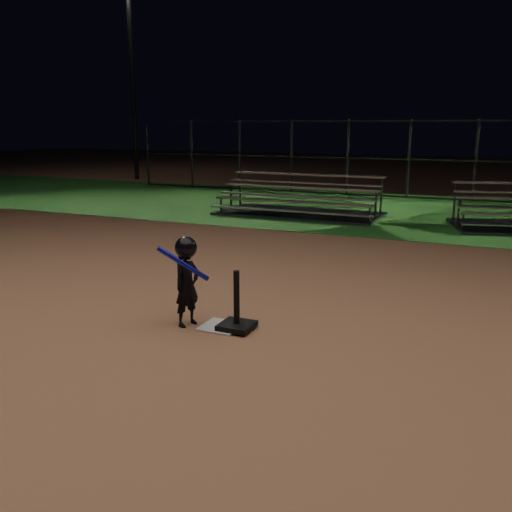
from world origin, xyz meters
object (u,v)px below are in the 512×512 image
at_px(home_plate, 221,327).
at_px(batting_tee, 237,318).
at_px(light_pole_left, 131,61).
at_px(child_batter, 187,279).
at_px(bleacher_left, 299,207).

distance_m(home_plate, batting_tee, 0.24).
bearing_deg(home_plate, light_pole_left, 128.77).
height_order(home_plate, child_batter, child_batter).
bearing_deg(home_plate, bleacher_left, 103.75).
bearing_deg(home_plate, child_batter, -168.32).
bearing_deg(bleacher_left, batting_tee, -74.05).
xyz_separation_m(batting_tee, light_pole_left, (-12.20, 14.94, 4.80)).
bearing_deg(batting_tee, home_plate, -179.15).
distance_m(home_plate, light_pole_left, 19.79).
xyz_separation_m(home_plate, child_batter, (-0.40, -0.08, 0.56)).
height_order(batting_tee, child_batter, child_batter).
height_order(bleacher_left, light_pole_left, light_pole_left).
xyz_separation_m(batting_tee, child_batter, (-0.60, -0.09, 0.43)).
relative_size(batting_tee, light_pole_left, 0.08).
distance_m(child_batter, bleacher_left, 8.57).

